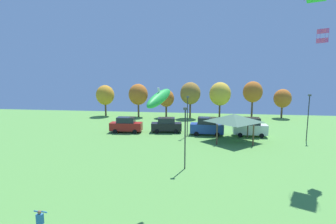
{
  "coord_description": "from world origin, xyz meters",
  "views": [
    {
      "loc": [
        0.2,
        1.16,
        8.89
      ],
      "look_at": [
        -1.56,
        14.01,
        6.97
      ],
      "focal_mm": 28.0,
      "sensor_mm": 36.0,
      "label": 1
    }
  ],
  "objects_px": {
    "person_standing_near_foreground": "(40,222)",
    "light_post_2": "(308,115)",
    "treeline_tree_5": "(253,92)",
    "light_post_0": "(185,134)",
    "treeline_tree_6": "(282,98)",
    "treeline_tree_1": "(138,95)",
    "treeline_tree_4": "(220,94)",
    "park_pavilion": "(234,118)",
    "kite_flying_8": "(159,98)",
    "kite_flying_10": "(323,36)",
    "parked_car_leftmost": "(126,125)",
    "parked_car_rightmost_in_row": "(250,127)",
    "treeline_tree_0": "(105,95)",
    "parked_car_second_from_left": "(166,125)",
    "treeline_tree_3": "(190,93)",
    "treeline_tree_2": "(166,98)",
    "light_post_1": "(187,114)",
    "parked_car_third_from_left": "(207,126)"
  },
  "relations": [
    {
      "from": "person_standing_near_foreground",
      "to": "light_post_2",
      "type": "bearing_deg",
      "value": 74.24
    },
    {
      "from": "light_post_2",
      "to": "treeline_tree_5",
      "type": "relative_size",
      "value": 0.84
    },
    {
      "from": "light_post_0",
      "to": "treeline_tree_6",
      "type": "height_order",
      "value": "light_post_0"
    },
    {
      "from": "light_post_0",
      "to": "treeline_tree_1",
      "type": "height_order",
      "value": "treeline_tree_1"
    },
    {
      "from": "person_standing_near_foreground",
      "to": "treeline_tree_1",
      "type": "height_order",
      "value": "treeline_tree_1"
    },
    {
      "from": "treeline_tree_4",
      "to": "park_pavilion",
      "type": "bearing_deg",
      "value": -87.89
    },
    {
      "from": "kite_flying_8",
      "to": "kite_flying_10",
      "type": "height_order",
      "value": "kite_flying_10"
    },
    {
      "from": "park_pavilion",
      "to": "person_standing_near_foreground",
      "type": "bearing_deg",
      "value": -119.29
    },
    {
      "from": "parked_car_leftmost",
      "to": "parked_car_rightmost_in_row",
      "type": "bearing_deg",
      "value": -3.26
    },
    {
      "from": "treeline_tree_0",
      "to": "treeline_tree_1",
      "type": "relative_size",
      "value": 0.95
    },
    {
      "from": "kite_flying_8",
      "to": "parked_car_second_from_left",
      "type": "xyz_separation_m",
      "value": [
        -2.75,
        22.43,
        -6.24
      ]
    },
    {
      "from": "treeline_tree_3",
      "to": "light_post_0",
      "type": "bearing_deg",
      "value": -87.96
    },
    {
      "from": "light_post_0",
      "to": "treeline_tree_2",
      "type": "bearing_deg",
      "value": 101.62
    },
    {
      "from": "light_post_1",
      "to": "treeline_tree_3",
      "type": "xyz_separation_m",
      "value": [
        -0.43,
        15.7,
        1.66
      ]
    },
    {
      "from": "parked_car_rightmost_in_row",
      "to": "treeline_tree_5",
      "type": "height_order",
      "value": "treeline_tree_5"
    },
    {
      "from": "treeline_tree_4",
      "to": "treeline_tree_2",
      "type": "bearing_deg",
      "value": -171.92
    },
    {
      "from": "parked_car_rightmost_in_row",
      "to": "treeline_tree_4",
      "type": "relative_size",
      "value": 0.66
    },
    {
      "from": "light_post_1",
      "to": "treeline_tree_4",
      "type": "relative_size",
      "value": 0.81
    },
    {
      "from": "parked_car_second_from_left",
      "to": "parked_car_third_from_left",
      "type": "distance_m",
      "value": 6.15
    },
    {
      "from": "park_pavilion",
      "to": "light_post_0",
      "type": "relative_size",
      "value": 0.98
    },
    {
      "from": "kite_flying_10",
      "to": "light_post_1",
      "type": "relative_size",
      "value": 0.22
    },
    {
      "from": "park_pavilion",
      "to": "treeline_tree_1",
      "type": "distance_m",
      "value": 24.51
    },
    {
      "from": "parked_car_leftmost",
      "to": "treeline_tree_0",
      "type": "height_order",
      "value": "treeline_tree_0"
    },
    {
      "from": "light_post_1",
      "to": "treeline_tree_3",
      "type": "relative_size",
      "value": 0.8
    },
    {
      "from": "light_post_2",
      "to": "parked_car_third_from_left",
      "type": "bearing_deg",
      "value": 173.15
    },
    {
      "from": "person_standing_near_foreground",
      "to": "parked_car_leftmost",
      "type": "relative_size",
      "value": 0.32
    },
    {
      "from": "parked_car_second_from_left",
      "to": "treeline_tree_3",
      "type": "xyz_separation_m",
      "value": [
        2.87,
        13.5,
        3.82
      ]
    },
    {
      "from": "park_pavilion",
      "to": "light_post_2",
      "type": "height_order",
      "value": "light_post_2"
    },
    {
      "from": "kite_flying_8",
      "to": "treeline_tree_0",
      "type": "xyz_separation_m",
      "value": [
        -17.66,
        36.11,
        -2.98
      ]
    },
    {
      "from": "light_post_1",
      "to": "treeline_tree_0",
      "type": "relative_size",
      "value": 0.89
    },
    {
      "from": "treeline_tree_1",
      "to": "treeline_tree_0",
      "type": "bearing_deg",
      "value": 178.83
    },
    {
      "from": "parked_car_second_from_left",
      "to": "treeline_tree_5",
      "type": "bearing_deg",
      "value": 38.15
    },
    {
      "from": "parked_car_second_from_left",
      "to": "treeline_tree_4",
      "type": "height_order",
      "value": "treeline_tree_4"
    },
    {
      "from": "parked_car_rightmost_in_row",
      "to": "parked_car_second_from_left",
      "type": "bearing_deg",
      "value": 177.07
    },
    {
      "from": "parked_car_rightmost_in_row",
      "to": "kite_flying_8",
      "type": "bearing_deg",
      "value": -112.64
    },
    {
      "from": "parked_car_rightmost_in_row",
      "to": "park_pavilion",
      "type": "height_order",
      "value": "park_pavilion"
    },
    {
      "from": "parked_car_third_from_left",
      "to": "parked_car_rightmost_in_row",
      "type": "height_order",
      "value": "parked_car_rightmost_in_row"
    },
    {
      "from": "parked_car_rightmost_in_row",
      "to": "light_post_1",
      "type": "height_order",
      "value": "light_post_1"
    },
    {
      "from": "light_post_2",
      "to": "treeline_tree_1",
      "type": "distance_m",
      "value": 31.38
    },
    {
      "from": "light_post_1",
      "to": "treeline_tree_5",
      "type": "distance_m",
      "value": 21.0
    },
    {
      "from": "parked_car_second_from_left",
      "to": "light_post_2",
      "type": "distance_m",
      "value": 19.49
    },
    {
      "from": "kite_flying_10",
      "to": "treeline_tree_1",
      "type": "xyz_separation_m",
      "value": [
        -23.53,
        26.87,
        -7.55
      ]
    },
    {
      "from": "kite_flying_8",
      "to": "treeline_tree_3",
      "type": "bearing_deg",
      "value": 89.81
    },
    {
      "from": "light_post_0",
      "to": "light_post_2",
      "type": "height_order",
      "value": "light_post_2"
    },
    {
      "from": "park_pavilion",
      "to": "treeline_tree_3",
      "type": "relative_size",
      "value": 0.8
    },
    {
      "from": "parked_car_third_from_left",
      "to": "light_post_2",
      "type": "height_order",
      "value": "light_post_2"
    },
    {
      "from": "treeline_tree_5",
      "to": "treeline_tree_6",
      "type": "height_order",
      "value": "treeline_tree_5"
    },
    {
      "from": "person_standing_near_foreground",
      "to": "park_pavilion",
      "type": "height_order",
      "value": "park_pavilion"
    },
    {
      "from": "parked_car_leftmost",
      "to": "treeline_tree_5",
      "type": "bearing_deg",
      "value": 33.46
    },
    {
      "from": "treeline_tree_3",
      "to": "treeline_tree_6",
      "type": "relative_size",
      "value": 1.23
    }
  ]
}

